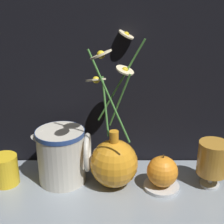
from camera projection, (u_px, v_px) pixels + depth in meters
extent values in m
plane|color=black|center=(111.00, 191.00, 0.83)|extent=(6.00, 6.00, 0.00)
cube|color=gray|center=(111.00, 190.00, 0.83)|extent=(0.74, 0.29, 0.01)
sphere|color=orange|center=(115.00, 163.00, 0.82)|extent=(0.13, 0.13, 0.13)
cylinder|color=orange|center=(115.00, 139.00, 0.80)|extent=(0.02, 0.02, 0.05)
cylinder|color=#4C8E3D|center=(120.00, 101.00, 0.79)|extent=(0.06, 0.03, 0.15)
cylinder|color=beige|center=(126.00, 70.00, 0.78)|extent=(0.06, 0.06, 0.02)
sphere|color=yellow|center=(126.00, 70.00, 0.78)|extent=(0.02, 0.02, 0.02)
cylinder|color=#4C8E3D|center=(106.00, 106.00, 0.76)|extent=(0.02, 0.05, 0.14)
cylinder|color=beige|center=(97.00, 79.00, 0.73)|extent=(0.06, 0.06, 0.02)
sphere|color=yellow|center=(97.00, 79.00, 0.73)|extent=(0.02, 0.02, 0.02)
cylinder|color=#4C8E3D|center=(109.00, 97.00, 0.71)|extent=(0.10, 0.03, 0.22)
cylinder|color=beige|center=(102.00, 55.00, 0.62)|extent=(0.06, 0.06, 0.02)
sphere|color=yellow|center=(102.00, 55.00, 0.62)|extent=(0.02, 0.02, 0.02)
cylinder|color=#4C8E3D|center=(121.00, 82.00, 0.80)|extent=(0.12, 0.04, 0.23)
cylinder|color=beige|center=(127.00, 35.00, 0.82)|extent=(0.05, 0.05, 0.02)
sphere|color=yellow|center=(127.00, 35.00, 0.82)|extent=(0.02, 0.02, 0.02)
cylinder|color=yellow|center=(6.00, 170.00, 0.84)|extent=(0.07, 0.07, 0.08)
cylinder|color=beige|center=(62.00, 156.00, 0.84)|extent=(0.13, 0.13, 0.15)
cylinder|color=#2D4C93|center=(61.00, 133.00, 0.81)|extent=(0.13, 0.13, 0.01)
torus|color=beige|center=(89.00, 152.00, 0.83)|extent=(0.01, 0.10, 0.10)
cone|color=beige|center=(40.00, 134.00, 0.81)|extent=(0.05, 0.04, 0.04)
cylinder|color=silver|center=(211.00, 184.00, 0.84)|extent=(0.05, 0.05, 0.01)
cylinder|color=silver|center=(211.00, 178.00, 0.83)|extent=(0.01, 0.01, 0.03)
cylinder|color=#B77F2D|center=(214.00, 158.00, 0.81)|extent=(0.08, 0.08, 0.09)
cylinder|color=silver|center=(162.00, 186.00, 0.83)|extent=(0.09, 0.09, 0.01)
sphere|color=orange|center=(163.00, 171.00, 0.81)|extent=(0.08, 0.08, 0.08)
cylinder|color=#4C3819|center=(164.00, 156.00, 0.80)|extent=(0.00, 0.00, 0.01)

